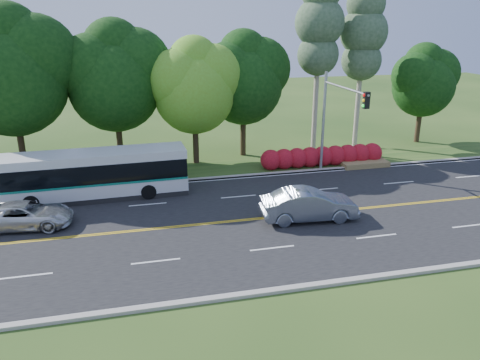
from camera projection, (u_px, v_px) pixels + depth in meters
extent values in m
plane|color=#244416|center=(262.00, 219.00, 25.67)|extent=(120.00, 120.00, 0.00)
cube|color=black|center=(262.00, 218.00, 25.67)|extent=(60.00, 14.00, 0.02)
cube|color=#A39C93|center=(233.00, 177.00, 32.21)|extent=(60.00, 0.30, 0.15)
cube|color=#A39C93|center=(310.00, 286.00, 19.08)|extent=(60.00, 0.30, 0.15)
cube|color=#244416|center=(228.00, 169.00, 33.92)|extent=(60.00, 4.00, 0.10)
cube|color=gold|center=(262.00, 219.00, 25.59)|extent=(57.00, 0.10, 0.00)
cube|color=gold|center=(262.00, 218.00, 25.74)|extent=(57.00, 0.10, 0.00)
cube|color=silver|center=(25.00, 276.00, 19.92)|extent=(2.20, 0.12, 0.00)
cube|color=silver|center=(156.00, 261.00, 21.13)|extent=(2.20, 0.12, 0.00)
cube|color=silver|center=(272.00, 248.00, 22.34)|extent=(2.20, 0.12, 0.00)
cube|color=silver|center=(376.00, 236.00, 23.55)|extent=(2.20, 0.12, 0.00)
cube|color=silver|center=(471.00, 225.00, 24.76)|extent=(2.20, 0.12, 0.00)
cube|color=silver|center=(49.00, 213.00, 26.35)|extent=(2.20, 0.12, 0.00)
cube|color=silver|center=(148.00, 204.00, 27.56)|extent=(2.20, 0.12, 0.00)
cube|color=silver|center=(239.00, 196.00, 28.77)|extent=(2.20, 0.12, 0.00)
cube|color=silver|center=(322.00, 189.00, 29.98)|extent=(2.20, 0.12, 0.00)
cube|color=silver|center=(399.00, 183.00, 31.19)|extent=(2.20, 0.12, 0.00)
cube|color=silver|center=(470.00, 176.00, 32.40)|extent=(2.20, 0.12, 0.00)
cube|color=silver|center=(234.00, 179.00, 31.95)|extent=(57.00, 0.12, 0.00)
cube|color=silver|center=(308.00, 283.00, 19.37)|extent=(57.00, 0.12, 0.00)
cylinder|color=black|center=(22.00, 148.00, 32.04)|extent=(0.44, 0.44, 3.96)
sphere|color=black|center=(11.00, 82.00, 30.56)|extent=(7.20, 7.20, 7.20)
sphere|color=black|center=(35.00, 58.00, 30.72)|extent=(5.76, 5.76, 5.76)
sphere|color=black|center=(8.00, 38.00, 30.06)|extent=(4.68, 4.68, 4.68)
cylinder|color=black|center=(120.00, 141.00, 34.45)|extent=(0.44, 0.44, 3.60)
sphere|color=black|center=(115.00, 85.00, 33.10)|extent=(6.60, 6.60, 6.60)
sphere|color=black|center=(135.00, 65.00, 33.26)|extent=(5.28, 5.28, 5.28)
sphere|color=black|center=(94.00, 69.00, 32.24)|extent=(4.95, 4.95, 4.95)
sphere|color=black|center=(113.00, 49.00, 32.67)|extent=(4.29, 4.29, 4.29)
cylinder|color=black|center=(196.00, 143.00, 34.80)|extent=(0.44, 0.44, 3.24)
sphere|color=#61961F|center=(194.00, 94.00, 33.60)|extent=(5.80, 5.80, 5.80)
sphere|color=#61961F|center=(211.00, 76.00, 33.78)|extent=(4.64, 4.64, 4.64)
sphere|color=#61961F|center=(178.00, 80.00, 32.83)|extent=(4.35, 4.35, 4.35)
sphere|color=#61961F|center=(194.00, 62.00, 33.27)|extent=(3.77, 3.77, 3.77)
cylinder|color=black|center=(243.00, 134.00, 37.03)|extent=(0.44, 0.44, 3.42)
sphere|color=black|center=(243.00, 85.00, 35.77)|extent=(6.00, 6.00, 6.00)
sphere|color=black|center=(259.00, 69.00, 35.95)|extent=(4.80, 4.80, 4.80)
sphere|color=black|center=(228.00, 72.00, 34.98)|extent=(4.50, 4.50, 4.50)
sphere|color=black|center=(243.00, 55.00, 35.42)|extent=(3.90, 3.90, 3.90)
cylinder|color=#A99D88|center=(316.00, 91.00, 37.30)|extent=(0.40, 0.40, 9.80)
sphere|color=#2F492E|center=(318.00, 55.00, 36.38)|extent=(3.23, 3.23, 3.23)
sphere|color=#2F492E|center=(320.00, 22.00, 35.59)|extent=(3.80, 3.80, 3.80)
cylinder|color=#A99D88|center=(359.00, 93.00, 38.75)|extent=(0.40, 0.40, 9.10)
sphere|color=#2F492E|center=(361.00, 60.00, 37.90)|extent=(3.23, 3.23, 3.23)
sphere|color=#2F492E|center=(364.00, 32.00, 37.17)|extent=(3.80, 3.80, 3.80)
sphere|color=#2F492E|center=(366.00, 4.00, 36.48)|extent=(3.04, 3.04, 3.04)
cylinder|color=black|center=(418.00, 125.00, 41.06)|extent=(0.44, 0.44, 3.06)
sphere|color=black|center=(423.00, 86.00, 39.96)|extent=(5.20, 5.20, 5.20)
sphere|color=black|center=(435.00, 73.00, 40.15)|extent=(4.16, 4.16, 4.16)
sphere|color=black|center=(415.00, 76.00, 39.25)|extent=(3.90, 3.90, 3.90)
sphere|color=black|center=(424.00, 62.00, 39.71)|extent=(3.38, 3.38, 3.38)
sphere|color=maroon|center=(271.00, 160.00, 33.61)|extent=(1.50, 1.50, 1.50)
sphere|color=maroon|center=(284.00, 159.00, 33.83)|extent=(1.50, 1.50, 1.50)
sphere|color=maroon|center=(297.00, 158.00, 34.05)|extent=(1.50, 1.50, 1.50)
sphere|color=maroon|center=(310.00, 157.00, 34.27)|extent=(1.50, 1.50, 1.50)
sphere|color=maroon|center=(323.00, 156.00, 34.49)|extent=(1.50, 1.50, 1.50)
sphere|color=maroon|center=(335.00, 155.00, 34.71)|extent=(1.50, 1.50, 1.50)
sphere|color=maroon|center=(348.00, 155.00, 34.93)|extent=(1.50, 1.50, 1.50)
sphere|color=maroon|center=(360.00, 154.00, 35.15)|extent=(1.50, 1.50, 1.50)
sphere|color=maroon|center=(372.00, 153.00, 35.37)|extent=(1.50, 1.50, 1.50)
cube|color=brown|center=(364.00, 164.00, 34.60)|extent=(3.50, 1.40, 0.40)
cylinder|color=#979AA0|center=(323.00, 123.00, 32.65)|extent=(0.20, 0.20, 7.00)
cylinder|color=#979AA0|center=(345.00, 88.00, 28.98)|extent=(0.14, 6.00, 0.14)
cube|color=black|center=(366.00, 100.00, 26.50)|extent=(0.32, 0.28, 0.95)
sphere|color=red|center=(364.00, 95.00, 26.37)|extent=(0.18, 0.18, 0.18)
sphere|color=yellow|center=(364.00, 100.00, 26.47)|extent=(0.18, 0.18, 0.18)
sphere|color=#19D833|center=(363.00, 106.00, 26.56)|extent=(0.18, 0.18, 0.18)
cube|color=silver|center=(95.00, 186.00, 28.36)|extent=(11.09, 2.75, 0.91)
cube|color=black|center=(94.00, 170.00, 28.02)|extent=(11.04, 2.79, 1.14)
cube|color=silver|center=(92.00, 156.00, 27.75)|extent=(11.09, 2.75, 0.51)
cube|color=#0C6F5A|center=(95.00, 179.00, 28.23)|extent=(11.04, 2.80, 0.13)
cube|color=black|center=(96.00, 195.00, 28.56)|extent=(11.09, 2.65, 0.32)
cylinder|color=black|center=(31.00, 203.00, 26.57)|extent=(0.93, 0.29, 0.92)
cylinder|color=black|center=(36.00, 190.00, 28.56)|extent=(0.93, 0.29, 0.92)
cylinder|color=black|center=(149.00, 192.00, 28.25)|extent=(0.93, 0.29, 0.92)
cylinder|color=black|center=(146.00, 180.00, 30.24)|extent=(0.93, 0.29, 0.92)
imported|color=slate|center=(309.00, 205.00, 25.24)|extent=(5.32, 2.20, 1.71)
imported|color=silver|center=(25.00, 215.00, 24.39)|extent=(5.05, 2.77, 1.34)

